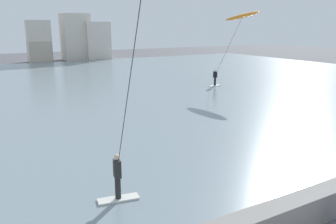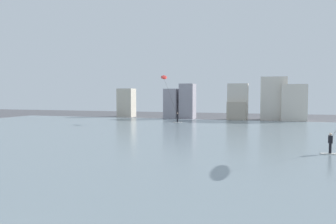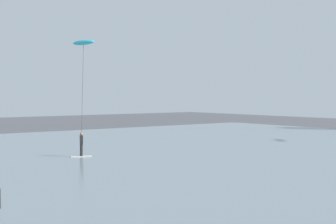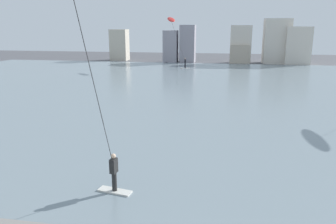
% 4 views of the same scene
% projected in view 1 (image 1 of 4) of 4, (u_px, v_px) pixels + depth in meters
% --- Properties ---
extents(seawall_barrier, '(60.00, 0.70, 0.94)m').
position_uv_depth(seawall_barrier, '(290.00, 215.00, 10.11)').
color(seawall_barrier, gray).
rests_on(seawall_barrier, ground).
extents(water_bay, '(84.00, 52.00, 0.10)m').
position_uv_depth(water_bay, '(65.00, 89.00, 32.62)').
color(water_bay, gray).
rests_on(water_bay, ground).
extents(far_shore_buildings, '(36.96, 5.06, 7.94)m').
position_uv_depth(far_shore_buildings, '(32.00, 42.00, 56.57)').
color(far_shore_buildings, beige).
rests_on(far_shore_buildings, ground).
extents(kitesurfer_orange, '(4.46, 3.71, 7.26)m').
position_uv_depth(kitesurfer_orange, '(240.00, 21.00, 32.99)').
color(kitesurfer_orange, silver).
rests_on(kitesurfer_orange, water_bay).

